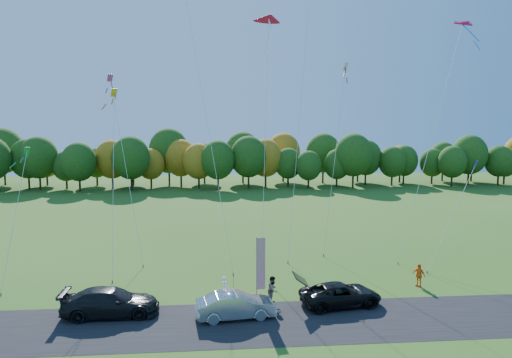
{
  "coord_description": "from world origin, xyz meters",
  "views": [
    {
      "loc": [
        -2.94,
        -28.37,
        10.8
      ],
      "look_at": [
        0.0,
        6.0,
        7.0
      ],
      "focal_mm": 32.0,
      "sensor_mm": 36.0,
      "label": 1
    }
  ],
  "objects": [
    {
      "name": "asphalt_strip",
      "position": [
        0.0,
        -4.0,
        0.01
      ],
      "size": [
        90.0,
        6.0,
        0.01
      ],
      "primitive_type": "cube",
      "color": "black",
      "rests_on": "ground"
    },
    {
      "name": "kite_diamond_yellow",
      "position": [
        -10.91,
        7.2,
        7.07
      ],
      "size": [
        1.65,
        8.03,
        14.46
      ],
      "color": "#4C3F33",
      "rests_on": "ground"
    },
    {
      "name": "kite_parafoil_rainbow",
      "position": [
        15.27,
        8.97,
        10.23
      ],
      "size": [
        9.29,
        6.44,
        20.79
      ],
      "color": "#4C3F33",
      "rests_on": "ground"
    },
    {
      "name": "kite_delta_blue",
      "position": [
        -4.22,
        9.71,
        14.3
      ],
      "size": [
        6.34,
        11.57,
        29.65
      ],
      "color": "#4C3F33",
      "rests_on": "ground"
    },
    {
      "name": "person_east",
      "position": [
        10.83,
        1.01,
        0.79
      ],
      "size": [
        0.83,
        0.99,
        1.58
      ],
      "primitive_type": "imported",
      "rotation": [
        0.0,
        0.0,
        -1.0
      ],
      "color": "orange",
      "rests_on": "ground"
    },
    {
      "name": "feather_flag",
      "position": [
        -0.38,
        -1.34,
        2.65
      ],
      "size": [
        0.57,
        0.14,
        4.33
      ],
      "color": "#999999",
      "rests_on": "ground"
    },
    {
      "name": "kite_diamond_blue_low",
      "position": [
        15.23,
        5.05,
        4.08
      ],
      "size": [
        5.55,
        3.28,
        8.58
      ],
      "color": "#4C3F33",
      "rests_on": "ground"
    },
    {
      "name": "tree_line",
      "position": [
        0.0,
        55.0,
        0.0
      ],
      "size": [
        116.0,
        12.0,
        10.0
      ],
      "primitive_type": null,
      "color": "#1E4711",
      "rests_on": "ground"
    },
    {
      "name": "kite_diamond_pink",
      "position": [
        -10.58,
        10.37,
        7.76
      ],
      "size": [
        4.13,
        7.29,
        15.95
      ],
      "color": "#4C3F33",
      "rests_on": "ground"
    },
    {
      "name": "dark_truck_a",
      "position": [
        -9.18,
        -2.25,
        0.8
      ],
      "size": [
        5.61,
        2.43,
        1.61
      ],
      "primitive_type": "imported",
      "rotation": [
        0.0,
        0.0,
        1.6
      ],
      "color": "black",
      "rests_on": "ground"
    },
    {
      "name": "kite_delta_red",
      "position": [
        1.13,
        9.69,
        11.08
      ],
      "size": [
        2.96,
        10.52,
        22.32
      ],
      "color": "#4C3F33",
      "rests_on": "ground"
    },
    {
      "name": "person_tailgate_a",
      "position": [
        -2.52,
        -0.59,
        0.79
      ],
      "size": [
        0.52,
        0.66,
        1.58
      ],
      "primitive_type": "imported",
      "rotation": [
        0.0,
        0.0,
        1.3
      ],
      "color": "white",
      "rests_on": "ground"
    },
    {
      "name": "kite_parafoil_orange",
      "position": [
        4.89,
        12.54,
        16.89
      ],
      "size": [
        6.53,
        11.67,
        34.2
      ],
      "color": "#4C3F33",
      "rests_on": "ground"
    },
    {
      "name": "black_suv",
      "position": [
        4.55,
        -1.88,
        0.69
      ],
      "size": [
        5.3,
        3.06,
        1.39
      ],
      "primitive_type": "imported",
      "rotation": [
        0.0,
        0.0,
        1.73
      ],
      "color": "black",
      "rests_on": "ground"
    },
    {
      "name": "kite_diamond_white",
      "position": [
        7.59,
        11.54,
        8.43
      ],
      "size": [
        3.76,
        6.07,
        17.31
      ],
      "color": "#4C3F33",
      "rests_on": "ground"
    },
    {
      "name": "kite_diamond_green",
      "position": [
        -17.18,
        4.71,
        4.93
      ],
      "size": [
        0.91,
        6.56,
        9.7
      ],
      "color": "#4C3F33",
      "rests_on": "ground"
    },
    {
      "name": "person_tailgate_b",
      "position": [
        0.43,
        -1.2,
        0.86
      ],
      "size": [
        0.95,
        1.03,
        1.71
      ],
      "primitive_type": "imported",
      "rotation": [
        0.0,
        0.0,
        1.12
      ],
      "color": "gray",
      "rests_on": "ground"
    },
    {
      "name": "silver_sedan",
      "position": [
        -1.95,
        -3.23,
        0.75
      ],
      "size": [
        4.72,
        2.16,
        1.5
      ],
      "primitive_type": "imported",
      "rotation": [
        0.0,
        0.0,
        1.7
      ],
      "color": "#B5B6BA",
      "rests_on": "ground"
    },
    {
      "name": "ground",
      "position": [
        0.0,
        0.0,
        0.0
      ],
      "size": [
        160.0,
        160.0,
        0.0
      ],
      "primitive_type": "plane",
      "color": "#2E5416"
    }
  ]
}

